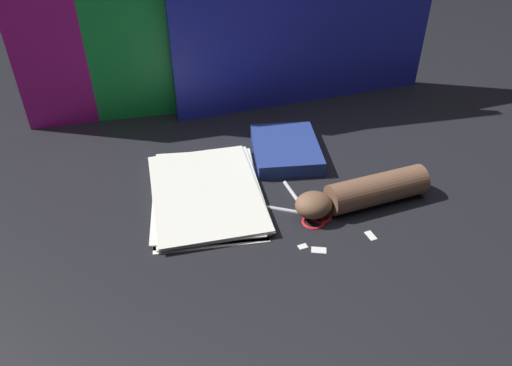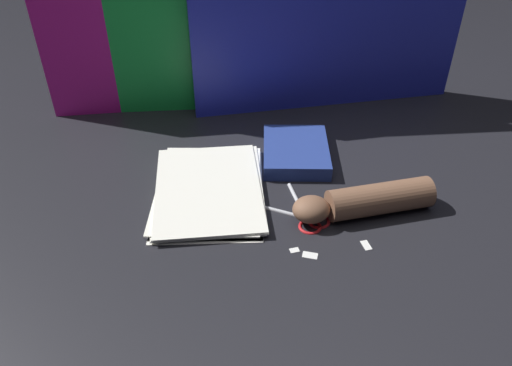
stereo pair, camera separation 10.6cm
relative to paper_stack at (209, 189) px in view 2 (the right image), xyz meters
The scene contains 11 objects.
ground_plane 0.09m from the paper_stack, 21.55° to the right, with size 6.00×6.00×0.00m, color black.
backdrop_panel_left 0.49m from the paper_stack, 112.94° to the left, with size 0.54×0.06×0.44m.
backdrop_panel_center 0.50m from the paper_stack, 83.63° to the left, with size 0.68×0.03×0.58m.
backdrop_panel_right 0.58m from the paper_stack, 50.88° to the left, with size 0.76×0.12×0.47m.
paper_stack is the anchor object (origin of this frame).
book_closed 0.25m from the paper_stack, 31.20° to the left, with size 0.17×0.21×0.04m.
scissors 0.23m from the paper_stack, 25.87° to the right, with size 0.17×0.18×0.01m.
hand_forearm 0.35m from the paper_stack, 15.66° to the right, with size 0.31×0.12×0.07m.
paper_scrap_near 0.37m from the paper_stack, 31.38° to the right, with size 0.02×0.03×0.00m.
paper_scrap_mid 0.29m from the paper_stack, 46.97° to the right, with size 0.03×0.03×0.00m.
paper_scrap_far 0.26m from the paper_stack, 49.15° to the right, with size 0.02×0.02×0.00m.
Camera 2 is at (-0.03, -0.87, 0.69)m, focal length 35.00 mm.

